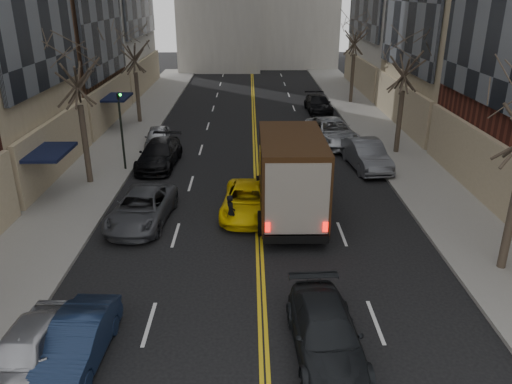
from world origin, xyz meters
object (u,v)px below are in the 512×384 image
at_px(ups_truck, 290,175).
at_px(pedestrian, 231,213).
at_px(taxi, 247,201).
at_px(observer_sedan, 326,333).

xyz_separation_m(ups_truck, pedestrian, (-2.59, -1.38, -1.16)).
bearing_deg(ups_truck, pedestrian, -151.97).
distance_m(taxi, pedestrian, 1.78).
relative_size(ups_truck, observer_sedan, 1.52).
bearing_deg(pedestrian, observer_sedan, 178.01).
height_order(ups_truck, observer_sedan, ups_truck).
height_order(ups_truck, pedestrian, ups_truck).
bearing_deg(taxi, observer_sedan, -72.41).
xyz_separation_m(taxi, pedestrian, (-0.66, -1.65, 0.15)).
xyz_separation_m(ups_truck, observer_sedan, (0.31, -9.23, -1.29)).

